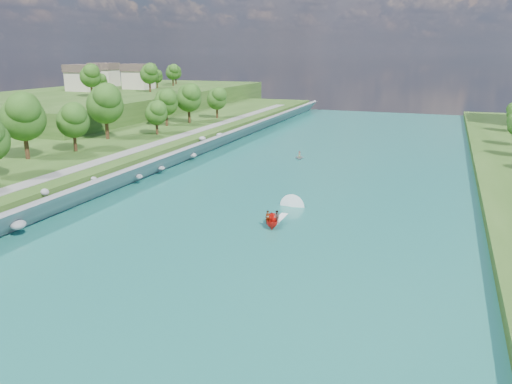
% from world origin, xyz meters
% --- Properties ---
extents(ground, '(260.00, 260.00, 0.00)m').
position_xyz_m(ground, '(0.00, 0.00, 0.00)').
color(ground, '#2D5119').
rests_on(ground, ground).
extents(river_water, '(55.00, 240.00, 0.10)m').
position_xyz_m(river_water, '(0.00, 20.00, 0.05)').
color(river_water, '#1B6A6A').
rests_on(river_water, ground).
extents(berm_west, '(45.00, 240.00, 3.50)m').
position_xyz_m(berm_west, '(-50.00, 20.00, 1.75)').
color(berm_west, '#2D5119').
rests_on(berm_west, ground).
extents(ridge_west, '(60.00, 120.00, 9.00)m').
position_xyz_m(ridge_west, '(-82.50, 95.00, 4.50)').
color(ridge_west, '#2D5119').
rests_on(ridge_west, ground).
extents(riprap_bank, '(3.66, 236.00, 4.20)m').
position_xyz_m(riprap_bank, '(-25.85, 19.25, 1.81)').
color(riprap_bank, slate).
rests_on(riprap_bank, ground).
extents(riverside_path, '(3.00, 200.00, 0.10)m').
position_xyz_m(riverside_path, '(-32.50, 20.00, 3.55)').
color(riverside_path, gray).
rests_on(riverside_path, berm_west).
extents(ridge_houses, '(29.50, 29.50, 8.40)m').
position_xyz_m(ridge_houses, '(-88.67, 100.00, 13.31)').
color(ridge_houses, beige).
rests_on(ridge_houses, ridge_west).
extents(trees_west, '(14.53, 152.08, 13.68)m').
position_xyz_m(trees_west, '(-41.99, 12.43, 9.15)').
color(trees_west, '#244412').
rests_on(trees_west, berm_west).
extents(trees_ridge, '(17.58, 63.57, 10.69)m').
position_xyz_m(trees_ridge, '(-73.16, 96.49, 13.75)').
color(trees_ridge, '#244412').
rests_on(trees_ridge, ridge_west).
extents(motorboat, '(3.60, 18.81, 2.13)m').
position_xyz_m(motorboat, '(2.29, 11.09, 0.72)').
color(motorboat, red).
rests_on(motorboat, river_water).
extents(raft, '(2.73, 3.27, 1.51)m').
position_xyz_m(raft, '(-5.86, 50.50, 0.44)').
color(raft, '#929499').
rests_on(raft, river_water).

